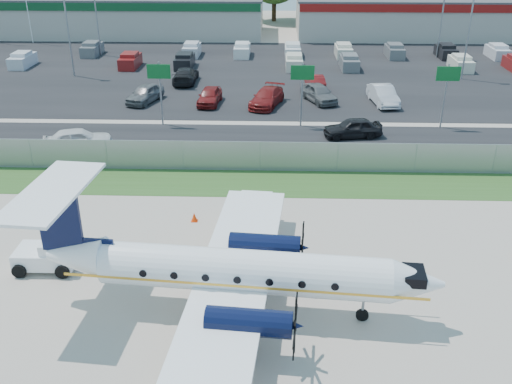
{
  "coord_description": "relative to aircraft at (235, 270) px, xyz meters",
  "views": [
    {
      "loc": [
        0.84,
        -20.15,
        14.93
      ],
      "look_at": [
        0.0,
        6.0,
        2.3
      ],
      "focal_mm": 40.0,
      "sensor_mm": 36.0,
      "label": 1
    }
  ],
  "objects": [
    {
      "name": "ground",
      "position": [
        0.64,
        0.76,
        -2.02
      ],
      "size": [
        170.0,
        170.0,
        0.0
      ],
      "primitive_type": "plane",
      "color": "#B9AB9D",
      "rests_on": "ground"
    },
    {
      "name": "grass_verge",
      "position": [
        0.64,
        12.76,
        -2.01
      ],
      "size": [
        170.0,
        4.0,
        0.02
      ],
      "primitive_type": "cube",
      "color": "#2D561E",
      "rests_on": "ground"
    },
    {
      "name": "access_road",
      "position": [
        0.64,
        19.76,
        -2.0
      ],
      "size": [
        170.0,
        8.0,
        0.02
      ],
      "primitive_type": "cube",
      "color": "black",
      "rests_on": "ground"
    },
    {
      "name": "parking_lot",
      "position": [
        0.64,
        40.76,
        -2.0
      ],
      "size": [
        170.0,
        32.0,
        0.02
      ],
      "primitive_type": "cube",
      "color": "black",
      "rests_on": "ground"
    },
    {
      "name": "perimeter_fence",
      "position": [
        0.64,
        14.76,
        -1.01
      ],
      "size": [
        120.0,
        0.06,
        1.99
      ],
      "color": "gray",
      "rests_on": "ground"
    },
    {
      "name": "building_west",
      "position": [
        -23.36,
        62.74,
        0.61
      ],
      "size": [
        46.4,
        12.4,
        5.24
      ],
      "color": "#B8B1A6",
      "rests_on": "ground"
    },
    {
      "name": "building_east",
      "position": [
        26.64,
        62.74,
        0.61
      ],
      "size": [
        44.4,
        12.4,
        5.24
      ],
      "color": "#B8B1A6",
      "rests_on": "ground"
    },
    {
      "name": "sign_left",
      "position": [
        -7.36,
        23.67,
        1.6
      ],
      "size": [
        1.8,
        0.26,
        5.0
      ],
      "color": "gray",
      "rests_on": "ground"
    },
    {
      "name": "sign_mid",
      "position": [
        3.64,
        23.67,
        1.6
      ],
      "size": [
        1.8,
        0.26,
        5.0
      ],
      "color": "gray",
      "rests_on": "ground"
    },
    {
      "name": "sign_right",
      "position": [
        14.64,
        23.67,
        1.6
      ],
      "size": [
        1.8,
        0.26,
        5.0
      ],
      "color": "gray",
      "rests_on": "ground"
    },
    {
      "name": "light_pole_nw",
      "position": [
        -19.36,
        38.76,
        3.22
      ],
      "size": [
        0.9,
        0.35,
        9.09
      ],
      "color": "gray",
      "rests_on": "ground"
    },
    {
      "name": "light_pole_ne",
      "position": [
        20.64,
        38.76,
        3.22
      ],
      "size": [
        0.9,
        0.35,
        9.09
      ],
      "color": "gray",
      "rests_on": "ground"
    },
    {
      "name": "light_pole_sw",
      "position": [
        -19.36,
        48.76,
        3.22
      ],
      "size": [
        0.9,
        0.35,
        9.09
      ],
      "color": "gray",
      "rests_on": "ground"
    },
    {
      "name": "light_pole_se",
      "position": [
        20.64,
        48.76,
        3.22
      ],
      "size": [
        0.9,
        0.35,
        9.09
      ],
      "color": "gray",
      "rests_on": "ground"
    },
    {
      "name": "tree_line",
      "position": [
        0.64,
        74.76,
        -2.02
      ],
      "size": [
        112.0,
        6.0,
        14.0
      ],
      "primitive_type": null,
      "color": "#2B5619",
      "rests_on": "ground"
    },
    {
      "name": "aircraft",
      "position": [
        0.0,
        0.0,
        0.0
      ],
      "size": [
        16.95,
        16.7,
        5.22
      ],
      "color": "white",
      "rests_on": "ground"
    },
    {
      "name": "pushback_tug",
      "position": [
        -8.94,
        3.04,
        -1.3
      ],
      "size": [
        2.78,
        1.99,
        1.5
      ],
      "color": "white",
      "rests_on": "ground"
    },
    {
      "name": "cone_starboard_wing",
      "position": [
        -2.75,
        7.78,
        -1.78
      ],
      "size": [
        0.35,
        0.35,
        0.5
      ],
      "color": "#EC3707",
      "rests_on": "ground"
    },
    {
      "name": "road_car_west",
      "position": [
        -12.31,
        18.03,
        -2.02
      ],
      "size": [
        5.08,
        3.38,
        1.61
      ],
      "primitive_type": "imported",
      "rotation": [
        0.0,
        0.0,
        1.92
      ],
      "color": "silver",
      "rests_on": "ground"
    },
    {
      "name": "road_car_mid",
      "position": [
        7.42,
        21.26,
        -2.02
      ],
      "size": [
        4.56,
        2.39,
        1.48
      ],
      "primitive_type": "imported",
      "rotation": [
        0.0,
        0.0,
        -1.42
      ],
      "color": "black",
      "rests_on": "ground"
    },
    {
      "name": "parked_car_a",
      "position": [
        -10.0,
        29.75,
        -2.02
      ],
      "size": [
        3.15,
        4.92,
        1.56
      ],
      "primitive_type": "imported",
      "rotation": [
        0.0,
        0.0,
        -0.31
      ],
      "color": "#595B5E",
      "rests_on": "ground"
    },
    {
      "name": "parked_car_b",
      "position": [
        -4.17,
        29.34,
        -2.02
      ],
      "size": [
        2.12,
        4.5,
        1.49
      ],
      "primitive_type": "imported",
      "rotation": [
        0.0,
        0.0,
        -0.09
      ],
      "color": "maroon",
      "rests_on": "ground"
    },
    {
      "name": "parked_car_c",
      "position": [
        0.88,
        29.0,
        -2.02
      ],
      "size": [
        3.49,
        5.57,
        1.5
      ],
      "primitive_type": "imported",
      "rotation": [
        0.0,
        0.0,
        -0.29
      ],
      "color": "maroon",
      "rests_on": "ground"
    },
    {
      "name": "parked_car_d",
      "position": [
        5.5,
        30.4,
        -2.02
      ],
      "size": [
        3.56,
        5.02,
        1.59
      ],
      "primitive_type": "imported",
      "rotation": [
        0.0,
        0.0,
        0.41
      ],
      "color": "#595B5E",
      "rests_on": "ground"
    },
    {
      "name": "parked_car_e",
      "position": [
        11.13,
        29.88,
        -2.02
      ],
      "size": [
        2.33,
        5.11,
        1.63
      ],
      "primitive_type": "imported",
      "rotation": [
        0.0,
        0.0,
        0.13
      ],
      "color": "silver",
      "rests_on": "ground"
    },
    {
      "name": "parked_car_f",
      "position": [
        -7.34,
        36.51,
        -2.02
      ],
      "size": [
        2.18,
        5.28,
        1.53
      ],
      "primitive_type": "imported",
      "rotation": [
        0.0,
        0.0,
        3.13
      ],
      "color": "black",
      "rests_on": "ground"
    },
    {
      "name": "parked_car_g",
      "position": [
        5.44,
        34.87,
        -2.02
      ],
      "size": [
        1.92,
        4.29,
        1.37
      ],
      "primitive_type": "imported",
      "rotation": [
        0.0,
        0.0,
        3.26
      ],
      "color": "maroon",
      "rests_on": "ground"
    },
    {
      "name": "far_parking_rows",
      "position": [
        0.64,
        45.76,
        -2.02
      ],
      "size": [
        56.0,
        10.0,
        1.6
      ],
      "primitive_type": null,
      "color": "gray",
      "rests_on": "ground"
    }
  ]
}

